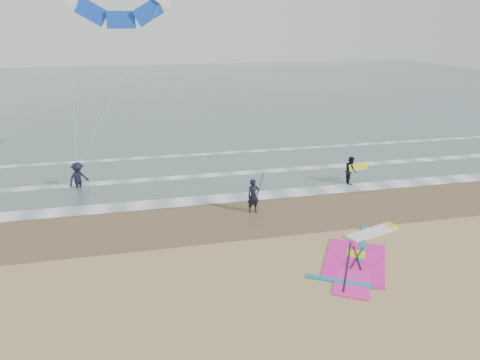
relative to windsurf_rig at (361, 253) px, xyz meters
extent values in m
plane|color=tan|center=(-2.37, -1.37, -0.04)|extent=(120.00, 120.00, 0.00)
cube|color=#47605E|center=(-2.37, 46.63, -0.02)|extent=(120.00, 80.00, 0.02)
cube|color=brown|center=(-2.37, 4.63, -0.03)|extent=(120.00, 5.00, 0.01)
cube|color=white|center=(-2.37, 6.83, -0.01)|extent=(120.00, 1.20, 0.02)
cube|color=white|center=(-2.37, 10.63, -0.01)|extent=(120.00, 0.70, 0.02)
cube|color=white|center=(-2.37, 15.13, -0.01)|extent=(120.00, 0.50, 0.01)
cube|color=white|center=(1.30, 1.53, 0.03)|extent=(2.62, 1.39, 0.12)
cube|color=yellow|center=(2.42, 1.88, 0.03)|extent=(0.63, 0.72, 0.13)
cube|color=#FF20A7|center=(-0.54, -0.51, -0.02)|extent=(3.57, 3.95, 0.04)
cube|color=#FF20A7|center=(-1.30, -1.84, -0.01)|extent=(1.98, 2.20, 0.05)
cube|color=#0C8C99|center=(0.48, 0.81, -0.01)|extent=(1.82, 2.94, 0.05)
cube|color=#0C8C99|center=(-1.71, -1.63, -0.01)|extent=(2.14, 1.37, 0.05)
cube|color=yellow|center=(-0.23, 0.00, -0.01)|extent=(0.92, 0.89, 0.05)
cylinder|color=black|center=(-0.94, -0.72, 0.02)|extent=(1.89, 3.21, 0.06)
cylinder|color=black|center=(-0.33, -0.31, 0.04)|extent=(1.26, 1.39, 0.04)
cylinder|color=black|center=(-0.33, -0.31, 0.04)|extent=(0.61, 1.76, 0.04)
imported|color=black|center=(-3.24, 4.90, 0.81)|extent=(0.67, 0.49, 1.69)
imported|color=black|center=(3.18, 7.59, 0.77)|extent=(0.77, 0.90, 1.60)
imported|color=black|center=(-11.98, 10.11, 0.90)|extent=(1.36, 1.33, 1.87)
cylinder|color=black|center=(-2.94, 4.90, 1.20)|extent=(0.17, 0.86, 1.82)
cube|color=yellow|center=(3.58, 7.49, 0.98)|extent=(1.30, 0.51, 0.39)
cube|color=blue|center=(-10.56, 12.91, 9.27)|extent=(1.85, 0.34, 1.62)
cube|color=blue|center=(-9.03, 12.91, 8.86)|extent=(1.59, 0.31, 0.95)
cube|color=blue|center=(-7.49, 12.91, 9.27)|extent=(1.85, 0.34, 1.62)
cylinder|color=beige|center=(-11.83, 11.51, 5.81)|extent=(0.31, 2.81, 9.17)
cylinder|color=beige|center=(-9.17, 11.51, 5.81)|extent=(5.63, 2.82, 9.18)
camera|label=1|loc=(-8.00, -13.67, 8.67)|focal=32.00mm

